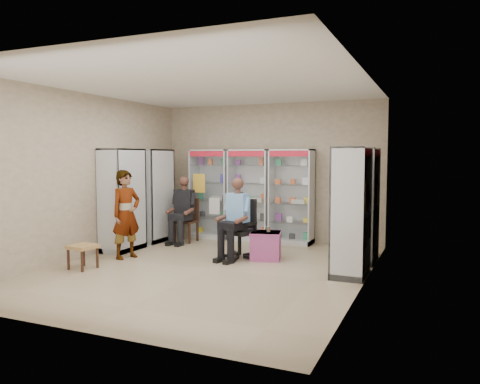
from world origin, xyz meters
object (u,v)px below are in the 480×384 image
at_px(cabinet_back_mid, 250,195).
at_px(cabinet_back_right, 292,197).
at_px(wooden_chair, 186,220).
at_px(cabinet_right_far, 362,205).
at_px(woven_stool_a, 343,249).
at_px(cabinet_left_far, 154,196).
at_px(cabinet_left_near, 122,200).
at_px(seated_shopkeeper, 238,221).
at_px(standing_man, 126,214).
at_px(pink_trunk, 266,246).
at_px(woven_stool_b, 83,257).
at_px(cabinet_right_near, 351,212).
at_px(office_chair, 240,229).
at_px(cabinet_back_left, 211,194).

distance_m(cabinet_back_mid, cabinet_back_right, 0.95).
height_order(cabinet_back_right, wooden_chair, cabinet_back_right).
bearing_deg(cabinet_right_far, woven_stool_a, 87.76).
bearing_deg(cabinet_left_far, wooden_chair, 106.39).
relative_size(cabinet_left_far, cabinet_left_near, 1.00).
bearing_deg(cabinet_back_mid, seated_shopkeeper, -74.46).
bearing_deg(standing_man, cabinet_left_near, 59.88).
distance_m(seated_shopkeeper, standing_man, 2.04).
bearing_deg(pink_trunk, woven_stool_b, -143.75).
distance_m(wooden_chair, standing_man, 1.88).
bearing_deg(pink_trunk, cabinet_left_near, -173.01).
height_order(cabinet_right_far, woven_stool_a, cabinet_right_far).
relative_size(cabinet_right_near, cabinet_left_far, 1.00).
height_order(cabinet_left_far, woven_stool_b, cabinet_left_far).
relative_size(cabinet_back_mid, woven_stool_b, 4.99).
distance_m(cabinet_left_near, office_chair, 2.44).
bearing_deg(cabinet_left_far, cabinet_back_left, 135.00).
bearing_deg(seated_shopkeeper, cabinet_right_far, 31.58).
bearing_deg(office_chair, woven_stool_b, -126.30).
relative_size(cabinet_left_near, seated_shopkeeper, 1.46).
distance_m(woven_stool_a, woven_stool_b, 4.50).
bearing_deg(office_chair, cabinet_left_far, 173.67).
bearing_deg(wooden_chair, cabinet_back_right, 18.75).
relative_size(cabinet_right_near, seated_shopkeeper, 1.46).
relative_size(cabinet_right_near, pink_trunk, 3.87).
height_order(cabinet_left_far, standing_man, cabinet_left_far).
height_order(cabinet_back_right, cabinet_left_near, same).
relative_size(wooden_chair, office_chair, 0.87).
xyz_separation_m(cabinet_right_near, cabinet_left_near, (-4.46, 0.20, 0.00)).
xyz_separation_m(cabinet_back_mid, pink_trunk, (0.98, -1.68, -0.75)).
bearing_deg(cabinet_back_left, cabinet_back_mid, 0.00).
relative_size(wooden_chair, seated_shopkeeper, 0.68).
bearing_deg(cabinet_back_left, cabinet_back_right, 0.00).
xyz_separation_m(cabinet_left_near, seated_shopkeeper, (2.39, 0.21, -0.31)).
relative_size(cabinet_back_right, cabinet_left_near, 1.00).
xyz_separation_m(cabinet_left_near, woven_stool_b, (0.33, -1.50, -0.80)).
distance_m(cabinet_left_near, woven_stool_b, 1.74).
relative_size(pink_trunk, woven_stool_b, 1.29).
bearing_deg(cabinet_back_left, woven_stool_a, -19.24).
distance_m(cabinet_right_near, standing_man, 3.99).
distance_m(cabinet_right_near, wooden_chair, 4.10).
height_order(cabinet_left_far, office_chair, cabinet_left_far).
bearing_deg(woven_stool_b, office_chair, 40.59).
xyz_separation_m(cabinet_back_left, wooden_chair, (-0.25, -0.73, -0.53)).
xyz_separation_m(cabinet_back_mid, cabinet_left_near, (-1.88, -2.03, 0.00)).
distance_m(pink_trunk, woven_stool_b, 3.14).
bearing_deg(office_chair, pink_trunk, 24.20).
xyz_separation_m(cabinet_right_near, wooden_chair, (-3.78, 1.50, -0.53)).
xyz_separation_m(cabinet_back_mid, cabinet_right_near, (2.58, -2.23, 0.00)).
xyz_separation_m(cabinet_right_far, woven_stool_a, (-0.33, 0.01, -0.81)).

